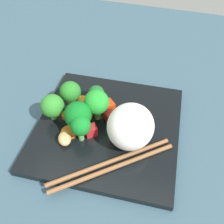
# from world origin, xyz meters

# --- Properties ---
(ground_plane) EXTENTS (1.10, 1.10, 0.02)m
(ground_plane) POSITION_xyz_m (0.00, 0.00, -0.01)
(ground_plane) COLOR #34505F
(square_plate) EXTENTS (0.28, 0.28, 0.01)m
(square_plate) POSITION_xyz_m (0.00, 0.00, 0.01)
(square_plate) COLOR black
(square_plate) RESTS_ON ground_plane
(rice_mound) EXTENTS (0.09, 0.09, 0.08)m
(rice_mound) POSITION_xyz_m (-0.02, -0.05, 0.05)
(rice_mound) COLOR white
(rice_mound) RESTS_ON square_plate
(broccoli_floret_0) EXTENTS (0.05, 0.05, 0.06)m
(broccoli_floret_0) POSITION_xyz_m (-0.02, 0.05, 0.05)
(broccoli_floret_0) COLOR #69A051
(broccoli_floret_0) RESTS_ON square_plate
(broccoli_floret_1) EXTENTS (0.04, 0.04, 0.06)m
(broccoli_floret_1) POSITION_xyz_m (-0.01, 0.10, 0.05)
(broccoli_floret_1) COLOR #5E983C
(broccoli_floret_1) RESTS_ON square_plate
(broccoli_floret_2) EXTENTS (0.03, 0.03, 0.05)m
(broccoli_floret_2) POSITION_xyz_m (0.05, 0.04, 0.04)
(broccoli_floret_2) COLOR #69B047
(broccoli_floret_2) RESTS_ON square_plate
(broccoli_floret_3) EXTENTS (0.05, 0.05, 0.07)m
(broccoli_floret_3) POSITION_xyz_m (0.01, 0.02, 0.05)
(broccoli_floret_3) COLOR #6EAA4F
(broccoli_floret_3) RESTS_ON square_plate
(broccoli_floret_4) EXTENTS (0.04, 0.04, 0.06)m
(broccoli_floret_4) POSITION_xyz_m (0.03, 0.08, 0.05)
(broccoli_floret_4) COLOR #649B3A
(broccoli_floret_4) RESTS_ON square_plate
(broccoli_floret_5) EXTENTS (0.04, 0.04, 0.05)m
(broccoli_floret_5) POSITION_xyz_m (-0.04, 0.03, 0.05)
(broccoli_floret_5) COLOR #65AD55
(broccoli_floret_5) RESTS_ON square_plate
(carrot_slice_0) EXTENTS (0.04, 0.04, 0.00)m
(carrot_slice_0) POSITION_xyz_m (-0.04, 0.06, 0.01)
(carrot_slice_0) COLOR orange
(carrot_slice_0) RESTS_ON square_plate
(carrot_slice_1) EXTENTS (0.03, 0.03, 0.01)m
(carrot_slice_1) POSITION_xyz_m (-0.00, 0.08, 0.02)
(carrot_slice_1) COLOR orange
(carrot_slice_1) RESTS_ON square_plate
(carrot_slice_2) EXTENTS (0.04, 0.04, 0.01)m
(carrot_slice_2) POSITION_xyz_m (0.01, 0.05, 0.02)
(carrot_slice_2) COLOR orange
(carrot_slice_2) RESTS_ON square_plate
(carrot_slice_3) EXTENTS (0.03, 0.03, 0.01)m
(carrot_slice_3) POSITION_xyz_m (0.01, 0.11, 0.02)
(carrot_slice_3) COLOR orange
(carrot_slice_3) RESTS_ON square_plate
(carrot_slice_4) EXTENTS (0.04, 0.04, 0.01)m
(carrot_slice_4) POSITION_xyz_m (0.04, 0.07, 0.02)
(carrot_slice_4) COLOR orange
(carrot_slice_4) RESTS_ON square_plate
(pepper_chunk_0) EXTENTS (0.03, 0.03, 0.02)m
(pepper_chunk_0) POSITION_xyz_m (0.01, -0.00, 0.02)
(pepper_chunk_0) COLOR red
(pepper_chunk_0) RESTS_ON square_plate
(pepper_chunk_1) EXTENTS (0.03, 0.03, 0.02)m
(pepper_chunk_1) POSITION_xyz_m (-0.03, 0.02, 0.02)
(pepper_chunk_1) COLOR red
(pepper_chunk_1) RESTS_ON square_plate
(pepper_chunk_2) EXTENTS (0.03, 0.03, 0.01)m
(pepper_chunk_2) POSITION_xyz_m (0.05, 0.01, 0.02)
(pepper_chunk_2) COLOR red
(pepper_chunk_2) RESTS_ON square_plate
(chicken_piece_1) EXTENTS (0.04, 0.04, 0.02)m
(chicken_piece_1) POSITION_xyz_m (0.02, 0.07, 0.02)
(chicken_piece_1) COLOR tan
(chicken_piece_1) RESTS_ON square_plate
(chicken_piece_3) EXTENTS (0.04, 0.04, 0.02)m
(chicken_piece_3) POSITION_xyz_m (-0.06, 0.06, 0.02)
(chicken_piece_3) COLOR tan
(chicken_piece_3) RESTS_ON square_plate
(chopstick_pair) EXTENTS (0.16, 0.18, 0.01)m
(chopstick_pair) POSITION_xyz_m (-0.08, -0.03, 0.02)
(chopstick_pair) COLOR brown
(chopstick_pair) RESTS_ON square_plate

